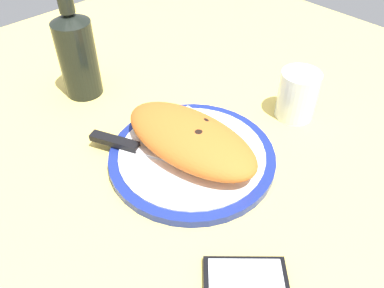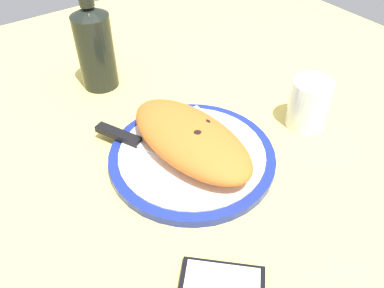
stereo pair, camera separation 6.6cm
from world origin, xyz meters
The scene contains 8 objects.
ground_plane centered at (0.00, 0.00, -1.50)cm, with size 150.00×150.00×3.00cm, color #EACC60.
plate centered at (0.00, 0.00, 0.89)cm, with size 29.40×29.40×1.83cm.
calzone centered at (0.51, -0.27, 4.75)cm, with size 27.59×15.43×5.83cm.
fork centered at (3.24, -7.45, 2.03)cm, with size 17.25×2.23×0.40cm.
knife centered at (8.58, 7.24, 2.32)cm, with size 20.75×10.84×1.20cm.
smartphone centered at (-21.80, 10.93, 0.56)cm, with size 12.54×12.65×1.16cm.
water_glass centered at (-4.76, -23.95, 4.21)cm, with size 7.62×7.62×9.78cm.
wine_bottle centered at (31.56, 2.21, 9.51)cm, with size 7.84×7.84×23.67cm.
Camera 2 is at (-39.87, 28.90, 48.59)cm, focal length 36.24 mm.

